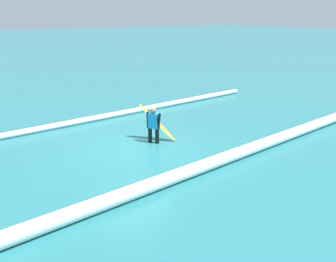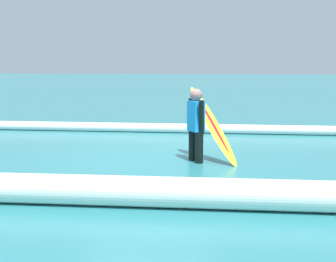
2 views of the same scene
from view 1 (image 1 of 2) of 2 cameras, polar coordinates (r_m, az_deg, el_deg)
The scene contains 5 objects.
ground_plane at distance 11.52m, azimuth -6.16°, elevation -3.01°, with size 188.13×188.13×0.00m, color #267279.
surfer at distance 11.75m, azimuth -2.51°, elevation 1.30°, with size 0.35×0.51×1.30m.
surfboard at distance 12.06m, azimuth -1.81°, elevation 1.43°, with size 1.11×1.21×1.32m.
wave_crest_foreground at distance 14.55m, azimuth -13.80°, elevation 1.84°, with size 0.23×0.23×18.57m, color white.
wave_crest_midground at distance 9.01m, azimuth -0.16°, elevation -8.26°, with size 0.37×0.37×19.03m, color white.
Camera 1 is at (4.99, 9.41, 4.37)m, focal length 35.70 mm.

